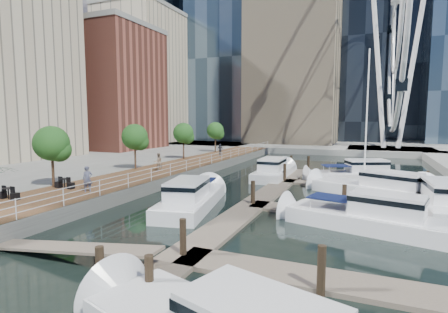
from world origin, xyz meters
TOP-DOWN VIEW (x-y plane):
  - ground at (0.00, 0.00)m, footprint 520.00×520.00m
  - boardwalk at (-9.00, 15.00)m, footprint 6.00×60.00m
  - seawall at (-6.00, 15.00)m, footprint 0.25×60.00m
  - land_far at (0.00, 102.00)m, footprint 200.00×114.00m
  - pier at (14.00, 52.00)m, footprint 14.00×12.00m
  - railing at (-6.10, 15.00)m, footprint 0.10×60.00m
  - floating_docks at (7.97, 9.98)m, footprint 16.00×34.00m
  - midrise_condos at (-33.57, 26.82)m, footprint 19.00×67.00m
  - street_trees at (-11.40, 14.00)m, footprint 2.60×42.60m
  - yacht_foreground at (10.39, 5.43)m, footprint 9.81×4.74m
  - pedestrian_near at (-7.78, 3.69)m, footprint 0.74×0.79m
  - pedestrian_mid at (-8.68, 14.02)m, footprint 1.06×1.09m
  - pedestrian_far at (-8.56, 29.32)m, footprint 1.05×0.62m
  - moored_yachts at (8.97, 12.62)m, footprint 19.89×35.72m

SIDE VIEW (x-z plane):
  - ground at x=0.00m, z-range 0.00..0.00m
  - yacht_foreground at x=10.39m, z-range -1.07..1.07m
  - moored_yachts at x=8.97m, z-range -5.75..5.75m
  - floating_docks at x=7.97m, z-range -0.81..1.79m
  - boardwalk at x=-9.00m, z-range 0.00..1.00m
  - seawall at x=-6.00m, z-range 0.00..1.00m
  - land_far at x=0.00m, z-range 0.00..1.00m
  - pier at x=14.00m, z-range 0.00..1.00m
  - railing at x=-6.10m, z-range 1.00..2.05m
  - pedestrian_far at x=-8.56m, z-range 1.00..2.68m
  - pedestrian_mid at x=-8.68m, z-range 1.00..2.76m
  - pedestrian_near at x=-7.78m, z-range 1.00..2.82m
  - street_trees at x=-11.40m, z-range 1.99..6.59m
  - midrise_condos at x=-33.57m, z-range -0.58..27.42m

